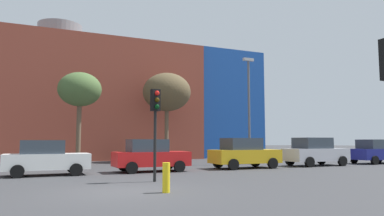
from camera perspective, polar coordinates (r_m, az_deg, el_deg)
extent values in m
plane|color=#38383A|center=(12.17, -10.63, -12.90)|extent=(200.00, 200.00, 0.00)
cube|color=brown|center=(35.46, -20.61, 0.96)|extent=(24.80, 11.10, 10.53)
cube|color=#19479E|center=(39.67, 3.08, 0.12)|extent=(7.15, 9.99, 10.70)
cylinder|color=slate|center=(36.64, -20.29, 10.75)|extent=(4.00, 4.00, 2.00)
cube|color=white|center=(18.56, -22.05, -7.89)|extent=(3.85, 1.65, 0.73)
cube|color=#333D47|center=(18.53, -22.69, -5.74)|extent=(1.93, 1.47, 0.64)
cylinder|color=black|center=(19.50, -18.49, -8.94)|extent=(0.59, 0.20, 0.59)
cylinder|color=black|center=(17.82, -17.97, -9.33)|extent=(0.59, 0.20, 0.59)
cylinder|color=black|center=(19.42, -25.87, -8.70)|extent=(0.59, 0.20, 0.59)
cylinder|color=black|center=(17.74, -26.06, -9.07)|extent=(0.59, 0.20, 0.59)
cube|color=red|center=(19.43, -6.51, -8.04)|extent=(3.97, 1.70, 0.76)
cube|color=#333D47|center=(19.34, -7.16, -5.95)|extent=(1.99, 1.51, 0.66)
cylinder|color=black|center=(20.68, -3.83, -8.94)|extent=(0.61, 0.21, 0.61)
cylinder|color=black|center=(19.06, -2.01, -9.27)|extent=(0.61, 0.21, 0.61)
cylinder|color=black|center=(19.95, -10.82, -9.00)|extent=(0.61, 0.21, 0.61)
cylinder|color=black|center=(18.27, -9.57, -9.37)|extent=(0.61, 0.21, 0.61)
cube|color=gold|center=(21.90, 8.42, -7.62)|extent=(4.16, 1.78, 0.79)
cube|color=#333D47|center=(21.75, 7.84, -5.68)|extent=(2.08, 1.59, 0.69)
cylinder|color=black|center=(23.41, 10.04, -8.41)|extent=(0.63, 0.22, 0.63)
cylinder|color=black|center=(21.92, 12.72, -8.58)|extent=(0.63, 0.22, 0.63)
cylinder|color=black|center=(22.04, 4.18, -8.68)|extent=(0.63, 0.22, 0.63)
cylinder|color=black|center=(20.45, 6.60, -8.92)|extent=(0.63, 0.22, 0.63)
cube|color=silver|center=(25.24, 19.09, -7.03)|extent=(4.27, 1.83, 0.81)
cube|color=#333D47|center=(25.06, 18.61, -5.31)|extent=(2.13, 1.63, 0.71)
cylinder|color=black|center=(26.88, 19.92, -7.74)|extent=(0.65, 0.22, 0.65)
cylinder|color=black|center=(25.56, 22.83, -7.79)|extent=(0.65, 0.22, 0.65)
cylinder|color=black|center=(25.07, 15.33, -8.07)|extent=(0.65, 0.22, 0.65)
cylinder|color=black|center=(23.65, 18.22, -8.18)|extent=(0.65, 0.22, 0.65)
cube|color=navy|center=(29.42, 27.33, -6.53)|extent=(4.00, 1.72, 0.76)
cube|color=#333D47|center=(29.22, 26.97, -5.15)|extent=(2.00, 1.53, 0.67)
cylinder|color=black|center=(30.98, 27.59, -7.13)|extent=(0.61, 0.21, 0.61)
cylinder|color=black|center=(29.03, 24.39, -7.42)|extent=(0.61, 0.21, 0.61)
cylinder|color=black|center=(27.88, 27.10, -7.42)|extent=(0.61, 0.21, 0.61)
cylinder|color=black|center=(14.67, -5.92, -6.05)|extent=(0.12, 0.12, 2.85)
cube|color=black|center=(14.76, -5.85, 1.25)|extent=(0.40, 0.30, 0.90)
sphere|color=red|center=(14.67, -5.58, 2.39)|extent=(0.20, 0.20, 0.20)
sphere|color=#3C2905|center=(14.64, -5.59, 1.30)|extent=(0.20, 0.20, 0.20)
sphere|color=black|center=(14.61, -5.60, 0.21)|extent=(0.20, 0.20, 0.20)
cylinder|color=brown|center=(28.72, -4.07, -4.02)|extent=(0.32, 0.32, 4.50)
ellipsoid|color=brown|center=(28.98, -4.03, 2.54)|extent=(3.87, 3.87, 3.09)
cylinder|color=brown|center=(25.47, -17.62, -3.80)|extent=(0.32, 0.32, 4.35)
ellipsoid|color=#476033|center=(25.71, -17.43, 2.85)|extent=(2.92, 2.92, 2.34)
cylinder|color=yellow|center=(11.63, -4.13, -10.99)|extent=(0.24, 0.24, 0.95)
cylinder|color=#59595E|center=(25.74, 9.08, -0.68)|extent=(0.16, 0.16, 7.32)
cube|color=#B2B2B2|center=(26.31, 8.96, 7.62)|extent=(0.80, 0.24, 0.20)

